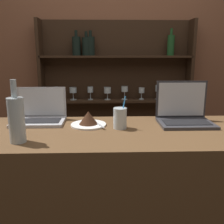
{
  "coord_description": "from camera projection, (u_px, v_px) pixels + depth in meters",
  "views": [
    {
      "loc": [
        -0.11,
        -1.03,
        1.41
      ],
      "look_at": [
        -0.07,
        0.35,
        1.08
      ],
      "focal_mm": 40.0,
      "sensor_mm": 36.0,
      "label": 1
    }
  ],
  "objects": [
    {
      "name": "water_glass",
      "position": [
        120.0,
        118.0,
        1.44
      ],
      "size": [
        0.08,
        0.08,
        0.19
      ],
      "color": "silver",
      "rests_on": "bar_counter"
    },
    {
      "name": "laptop_far",
      "position": [
        184.0,
        114.0,
        1.55
      ],
      "size": [
        0.32,
        0.24,
        0.26
      ],
      "color": "#333338",
      "rests_on": "bar_counter"
    },
    {
      "name": "cake_plate",
      "position": [
        88.0,
        120.0,
        1.5
      ],
      "size": [
        0.21,
        0.21,
        0.09
      ],
      "color": "white",
      "rests_on": "bar_counter"
    },
    {
      "name": "laptop_near",
      "position": [
        40.0,
        115.0,
        1.58
      ],
      "size": [
        0.31,
        0.22,
        0.21
      ],
      "color": "#ADADB2",
      "rests_on": "bar_counter"
    },
    {
      "name": "back_shelf",
      "position": [
        115.0,
        103.0,
        2.55
      ],
      "size": [
        1.48,
        0.18,
        1.72
      ],
      "color": "#332114",
      "rests_on": "ground_plane"
    },
    {
      "name": "wine_bottle_clear",
      "position": [
        16.0,
        119.0,
        1.2
      ],
      "size": [
        0.08,
        0.08,
        0.31
      ],
      "color": "#B2C1C6",
      "rests_on": "bar_counter"
    },
    {
      "name": "back_wall",
      "position": [
        115.0,
        59.0,
        2.52
      ],
      "size": [
        7.0,
        0.06,
        2.7
      ],
      "color": "brown",
      "rests_on": "ground_plane"
    },
    {
      "name": "bar_counter",
      "position": [
        124.0,
        207.0,
        1.52
      ],
      "size": [
        1.78,
        0.64,
        0.98
      ],
      "color": "brown",
      "rests_on": "ground_plane"
    }
  ]
}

